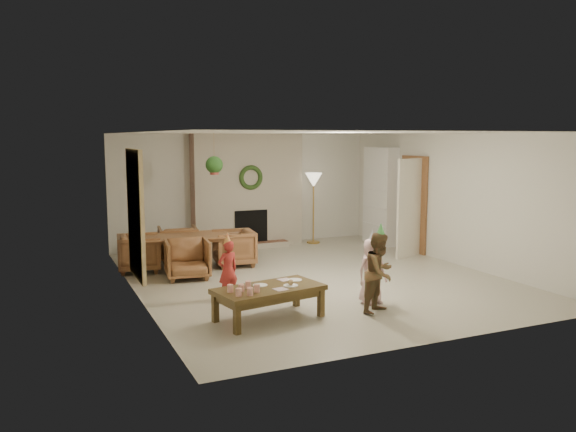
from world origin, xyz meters
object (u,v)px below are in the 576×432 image
dining_chair_far (178,243)px  child_red (228,270)px  dining_chair_near (187,259)px  dining_chair_left (139,253)px  child_pink (372,271)px  dining_table (182,252)px  coffee_table_top (269,289)px  child_plaid (380,272)px  dining_chair_right (234,248)px

dining_chair_far → child_red: (0.03, -3.10, 0.11)m
dining_chair_near → dining_chair_left: (-0.67, 0.87, 0.00)m
child_red → child_pink: child_pink is taller
dining_table → dining_chair_far: bearing=90.0°
coffee_table_top → child_red: child_red is taller
dining_chair_far → child_red: size_ratio=0.83×
child_plaid → dining_table: bearing=88.1°
child_plaid → child_pink: size_ratio=1.16×
dining_chair_near → child_red: 1.58m
dining_chair_far → coffee_table_top: bearing=100.5°
coffee_table_top → child_red: 1.14m
dining_chair_right → dining_chair_left: bearing=-90.0°
dining_chair_far → child_pink: (1.90, -4.12, 0.14)m
child_plaid → dining_chair_far: bearing=83.0°
dining_table → coffee_table_top: (0.33, -3.44, 0.10)m
dining_table → dining_chair_left: size_ratio=2.34×
coffee_table_top → dining_table: bearing=85.3°
coffee_table_top → dining_chair_left: bearing=97.0°
dining_chair_left → child_red: (0.90, -2.42, 0.11)m
dining_table → dining_chair_far: (0.10, 0.77, 0.03)m
dining_table → dining_chair_near: bearing=-90.0°
dining_chair_left → coffee_table_top: dining_chair_left is taller
dining_chair_right → coffee_table_top: (-0.63, -3.32, 0.07)m
dining_chair_far → dining_chair_left: same height
dining_chair_left → child_plaid: (2.64, -3.86, 0.22)m
dining_chair_right → dining_chair_near: bearing=-51.3°
dining_chair_near → dining_chair_right: (1.06, 0.65, 0.00)m
dining_chair_near → dining_chair_far: bearing=90.0°
dining_chair_left → dining_chair_right: (1.73, -0.22, 0.00)m
child_red → child_plaid: bearing=126.5°
dining_chair_left → dining_chair_right: size_ratio=1.00×
child_red → dining_chair_left: bearing=-83.7°
child_plaid → coffee_table_top: bearing=140.0°
dining_chair_far → dining_table: bearing=90.0°
dining_chair_far → coffee_table_top: (0.23, -4.21, 0.07)m
dining_chair_far → coffee_table_top: size_ratio=0.52×
dining_chair_near → child_pink: size_ratio=0.78×
dining_chair_right → child_red: 2.36m
dining_chair_far → dining_chair_right: size_ratio=1.00×
dining_table → child_pink: bearing=-51.8°
dining_chair_left → coffee_table_top: (1.10, -3.54, 0.07)m
dining_chair_right → coffee_table_top: size_ratio=0.52×
child_red → dining_table: bearing=-100.9°
coffee_table_top → dining_chair_far: bearing=82.9°
dining_chair_near → coffee_table_top: size_ratio=0.52×
dining_table → coffee_table_top: bearing=-77.1°
child_plaid → dining_chair_near: bearing=95.0°
dining_chair_far → child_pink: 4.54m
dining_chair_near → child_plaid: child_plaid is taller
coffee_table_top → child_pink: 1.67m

